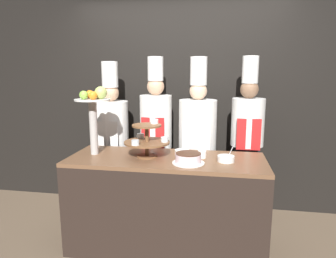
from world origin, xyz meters
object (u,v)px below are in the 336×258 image
object	(u,v)px
serving_bowl_near	(226,159)
fruit_pedestal	(94,107)
tiered_stand	(147,139)
chef_center_right	(197,137)
chef_left	(112,135)
chef_center_left	(156,133)
chef_right	(247,136)
serving_bowl_far	(182,152)
cup_white	(202,154)
cake_round	(188,158)

from	to	relation	value
serving_bowl_near	fruit_pedestal	bearing A→B (deg)	177.85
tiered_stand	chef_center_right	world-z (taller)	chef_center_right
fruit_pedestal	chef_left	distance (m)	0.74
serving_bowl_near	chef_center_left	world-z (taller)	chef_center_left
chef_center_left	fruit_pedestal	bearing A→B (deg)	-126.54
chef_right	tiered_stand	bearing A→B (deg)	-146.23
serving_bowl_far	chef_center_left	world-z (taller)	chef_center_left
cup_white	serving_bowl_near	xyz separation A→B (m)	(0.21, -0.08, -0.01)
cake_round	chef_center_left	distance (m)	0.89
cake_round	chef_center_right	world-z (taller)	chef_center_right
fruit_pedestal	serving_bowl_far	size ratio (longest dim) A/B	4.25
tiered_stand	chef_right	size ratio (longest dim) A/B	0.23
chef_left	fruit_pedestal	bearing A→B (deg)	-83.87
cup_white	chef_left	world-z (taller)	chef_left
fruit_pedestal	cup_white	xyz separation A→B (m)	(1.01, 0.04, -0.42)
cake_round	serving_bowl_near	distance (m)	0.34
chef_center_right	fruit_pedestal	bearing A→B (deg)	-146.32
cake_round	chef_right	size ratio (longest dim) A/B	0.15
serving_bowl_far	chef_center_left	xyz separation A→B (m)	(-0.36, 0.51, 0.07)
chef_right	serving_bowl_near	bearing A→B (deg)	-109.42
tiered_stand	fruit_pedestal	bearing A→B (deg)	177.99
fruit_pedestal	serving_bowl_near	world-z (taller)	fruit_pedestal
serving_bowl_far	chef_left	size ratio (longest dim) A/B	0.09
serving_bowl_far	chef_center_right	distance (m)	0.53
chef_center_left	serving_bowl_near	bearing A→B (deg)	-40.83
cake_round	cup_white	world-z (taller)	cake_round
serving_bowl_near	chef_center_left	size ratio (longest dim) A/B	0.08
fruit_pedestal	serving_bowl_near	size ratio (longest dim) A/B	4.18
cake_round	chef_center_right	distance (m)	0.77
cake_round	serving_bowl_far	xyz separation A→B (m)	(-0.09, 0.26, -0.02)
tiered_stand	chef_center_right	bearing A→B (deg)	56.70
tiered_stand	cup_white	size ratio (longest dim) A/B	5.46
serving_bowl_near	chef_center_right	size ratio (longest dim) A/B	0.08
chef_left	chef_center_right	size ratio (longest dim) A/B	0.98
serving_bowl_far	chef_right	size ratio (longest dim) A/B	0.08
tiered_stand	cake_round	size ratio (longest dim) A/B	1.51
tiered_stand	serving_bowl_near	xyz separation A→B (m)	(0.72, -0.03, -0.14)
cup_white	serving_bowl_far	distance (m)	0.20
cake_round	chef_left	world-z (taller)	chef_left
cake_round	chef_center_left	world-z (taller)	chef_center_left
chef_right	fruit_pedestal	bearing A→B (deg)	-157.06
chef_center_right	cake_round	bearing A→B (deg)	-91.64
chef_right	chef_center_left	bearing A→B (deg)	-179.99
serving_bowl_far	chef_center_right	xyz separation A→B (m)	(0.11, 0.51, 0.04)
tiered_stand	serving_bowl_near	bearing A→B (deg)	-2.25
serving_bowl_near	chef_right	bearing A→B (deg)	70.58
chef_center_left	chef_right	bearing A→B (deg)	0.01
tiered_stand	cake_round	distance (m)	0.44
cake_round	serving_bowl_near	bearing A→B (deg)	18.79
chef_left	chef_right	bearing A→B (deg)	0.00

